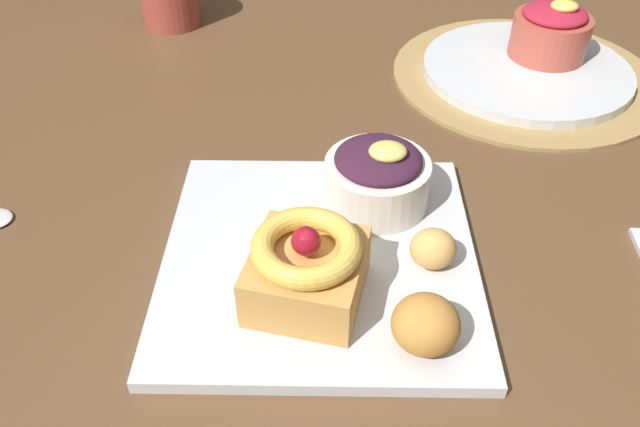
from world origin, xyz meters
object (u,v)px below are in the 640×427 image
back_plate (526,70)px  back_ramekin (551,31)px  fritter_front (426,324)px  cake_slice (307,267)px  fritter_middle (433,249)px  front_plate (320,258)px  berry_ramekin (377,177)px

back_plate → back_ramekin: size_ratio=2.68×
fritter_front → back_ramekin: size_ratio=0.53×
cake_slice → fritter_middle: cake_slice is taller
front_plate → fritter_middle: fritter_middle is taller
back_ramekin → front_plate: bearing=-128.0°
fritter_middle → back_plate: size_ratio=0.15×
front_plate → berry_ramekin: berry_ramekin is taller
fritter_middle → back_plate: bearing=65.1°
back_plate → back_ramekin: back_ramekin is taller
cake_slice → fritter_front: (0.09, -0.05, -0.01)m
berry_ramekin → back_plate: 0.34m
fritter_front → back_plate: size_ratio=0.20×
fritter_front → back_plate: (0.18, 0.43, -0.02)m
cake_slice → fritter_front: size_ratio=2.09×
fritter_front → fritter_middle: size_ratio=1.30×
back_ramekin → cake_slice: bearing=-125.5°
fritter_front → fritter_middle: (0.02, 0.08, -0.00)m
berry_ramekin → fritter_middle: bearing=-62.5°
front_plate → cake_slice: size_ratio=2.54×
cake_slice → front_plate: bearing=79.2°
fritter_front → back_plate: 0.47m
fritter_front → berry_ramekin: bearing=99.2°
cake_slice → berry_ramekin: bearing=62.8°
front_plate → back_ramekin: 0.47m
front_plate → back_ramekin: back_ramekin is taller
cake_slice → back_plate: bearing=55.4°
front_plate → back_plate: (0.26, 0.34, 0.01)m
cake_slice → fritter_middle: bearing=19.7°
berry_ramekin → back_plate: (0.20, 0.27, -0.03)m
front_plate → fritter_middle: (0.09, -0.01, 0.02)m
back_plate → back_ramekin: (0.03, 0.03, 0.04)m
berry_ramekin → back_plate: bearing=52.5°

